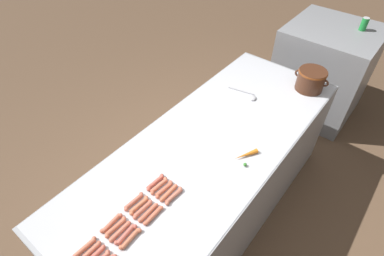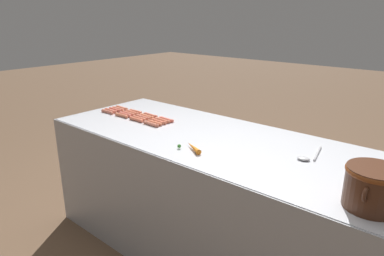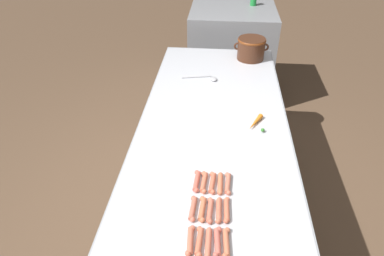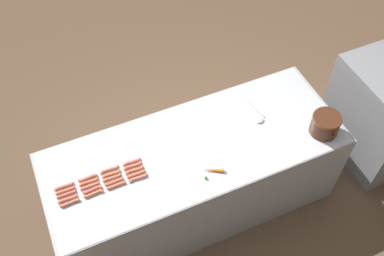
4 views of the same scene
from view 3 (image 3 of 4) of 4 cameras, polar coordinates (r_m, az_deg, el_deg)
ground_plane at (r=2.68m, az=2.86°, el=-14.93°), size 20.00×20.00×0.00m
griddle_counter at (r=2.36m, az=3.17°, el=-8.22°), size 0.92×2.39×0.87m
back_cabinet at (r=3.97m, az=6.40°, el=12.19°), size 0.89×0.86×1.00m
hot_dog_1 at (r=1.47m, az=-0.28°, el=-18.14°), size 0.03×0.15×0.02m
hot_dog_2 at (r=1.57m, az=0.16°, el=-13.20°), size 0.03×0.15×0.02m
hot_dog_3 at (r=1.69m, az=0.79°, el=-8.79°), size 0.03×0.15×0.02m
hot_dog_5 at (r=1.47m, az=1.22°, el=-18.30°), size 0.03×0.15×0.02m
hot_dog_6 at (r=1.57m, az=1.72°, el=-13.28°), size 0.03×0.15×0.02m
hot_dog_7 at (r=1.69m, az=1.99°, el=-8.97°), size 0.03×0.15×0.02m
hot_dog_9 at (r=1.46m, az=2.73°, el=-18.45°), size 0.02×0.15×0.02m
hot_dog_10 at (r=1.57m, az=3.01°, el=-13.49°), size 0.03×0.15×0.02m
hot_dog_11 at (r=1.69m, az=3.40°, el=-9.05°), size 0.03×0.15×0.02m
hot_dog_13 at (r=1.47m, az=4.24°, el=-18.29°), size 0.03×0.15×0.02m
hot_dog_14 at (r=1.57m, az=4.47°, el=-13.43°), size 0.03×0.15×0.02m
hot_dog_15 at (r=1.69m, az=4.70°, el=-9.14°), size 0.03×0.15×0.02m
hot_dog_17 at (r=1.47m, az=5.71°, el=-18.39°), size 0.03×0.15×0.02m
hot_dog_18 at (r=1.58m, az=5.78°, el=-13.35°), size 0.03×0.15×0.02m
hot_dog_19 at (r=1.69m, az=5.98°, el=-9.14°), size 0.03×0.15×0.02m
bean_pot at (r=2.93m, az=9.79°, el=13.02°), size 0.29×0.23×0.18m
serving_spoon at (r=2.59m, az=2.63°, el=8.25°), size 0.27×0.10×0.02m
carrot at (r=2.11m, az=10.52°, el=0.85°), size 0.11×0.17×0.03m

